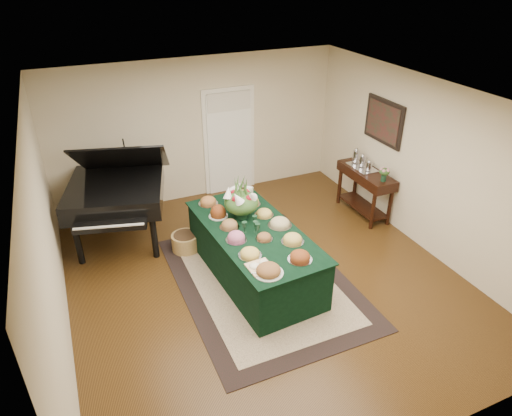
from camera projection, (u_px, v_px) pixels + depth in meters
name	position (u px, v px, depth m)	size (l,w,h in m)	color
ground	(264.00, 278.00, 6.85)	(6.00, 6.00, 0.00)	black
area_rug	(262.00, 281.00, 6.78)	(2.36, 3.31, 0.01)	black
kitchen_doorway	(229.00, 142.00, 8.93)	(1.05, 0.07, 2.10)	white
buffet_table	(254.00, 253.00, 6.73)	(1.34, 2.56, 0.80)	black
food_platters	(254.00, 228.00, 6.48)	(1.08, 2.34, 0.15)	silver
cutting_board	(259.00, 265.00, 5.74)	(0.33, 0.33, 0.10)	tan
green_goblets	(253.00, 226.00, 6.45)	(0.28, 0.29, 0.18)	#13301E
floral_centerpiece	(241.00, 199.00, 6.70)	(0.53, 0.53, 0.53)	#13301E
grand_piano	(117.00, 191.00, 7.35)	(1.93, 2.06, 1.81)	black
wicker_basket	(186.00, 242.00, 7.44)	(0.45, 0.45, 0.28)	#A17B41
mahogany_sideboard	(366.00, 181.00, 8.24)	(0.45, 1.24, 0.87)	black
tea_service	(362.00, 161.00, 8.23)	(0.34, 0.58, 0.30)	silver
pink_bouquet	(384.00, 172.00, 7.69)	(0.20, 0.20, 0.25)	#13301E
wall_painting	(384.00, 122.00, 7.79)	(0.05, 0.95, 0.75)	black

